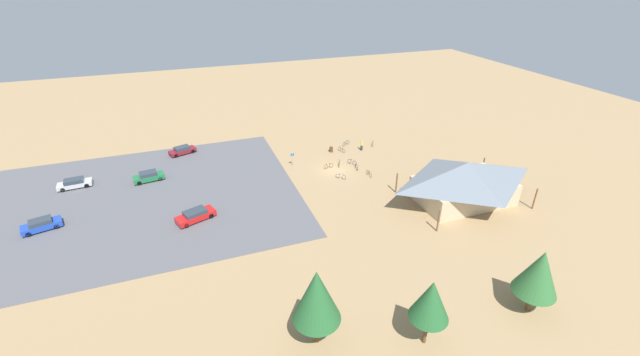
% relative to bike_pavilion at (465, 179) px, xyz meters
% --- Properties ---
extents(ground, '(160.00, 160.00, 0.00)m').
position_rel_bike_pavilion_xyz_m(ground, '(12.87, -14.38, -3.20)').
color(ground, '#9E7F56').
rests_on(ground, ground).
extents(parking_lot_asphalt, '(41.40, 33.30, 0.05)m').
position_rel_bike_pavilion_xyz_m(parking_lot_asphalt, '(40.81, -15.02, -3.17)').
color(parking_lot_asphalt, '#56565B').
rests_on(parking_lot_asphalt, ground).
extents(bike_pavilion, '(15.09, 10.32, 5.65)m').
position_rel_bike_pavilion_xyz_m(bike_pavilion, '(0.00, 0.00, 0.00)').
color(bike_pavilion, '#C6B28E').
rests_on(bike_pavilion, ground).
extents(trash_bin, '(0.60, 0.60, 0.90)m').
position_rel_bike_pavilion_xyz_m(trash_bin, '(10.78, -20.95, -2.75)').
color(trash_bin, brown).
rests_on(trash_bin, ground).
extents(lot_sign, '(0.56, 0.08, 2.20)m').
position_rel_bike_pavilion_xyz_m(lot_sign, '(18.47, -18.07, -1.79)').
color(lot_sign, '#99999E').
rests_on(lot_sign, ground).
extents(pine_midwest, '(3.82, 3.82, 6.62)m').
position_rel_bike_pavilion_xyz_m(pine_midwest, '(6.66, 18.37, 1.19)').
color(pine_midwest, brown).
rests_on(pine_midwest, ground).
extents(pine_west, '(4.00, 4.00, 7.58)m').
position_rel_bike_pavilion_xyz_m(pine_west, '(26.19, 15.07, 1.92)').
color(pine_west, brown).
rests_on(pine_west, ground).
extents(pine_center, '(3.26, 3.26, 6.64)m').
position_rel_bike_pavilion_xyz_m(pine_center, '(17.73, 18.25, 1.56)').
color(pine_center, brown).
rests_on(pine_center, ground).
extents(bicycle_teal_back_row, '(1.67, 0.84, 0.87)m').
position_rel_bike_pavilion_xyz_m(bicycle_teal_back_row, '(7.25, -22.67, -2.81)').
color(bicycle_teal_back_row, black).
rests_on(bicycle_teal_back_row, ground).
extents(bicycle_green_near_sign, '(0.71, 1.56, 0.82)m').
position_rel_bike_pavilion_xyz_m(bicycle_green_near_sign, '(9.09, -20.35, -2.83)').
color(bicycle_green_near_sign, black).
rests_on(bicycle_green_near_sign, ground).
extents(bicycle_purple_lone_east, '(1.01, 1.43, 0.81)m').
position_rel_bike_pavilion_xyz_m(bicycle_purple_lone_east, '(9.41, -15.30, -2.82)').
color(bicycle_purple_lone_east, black).
rests_on(bicycle_purple_lone_east, ground).
extents(bicycle_white_near_porch, '(1.18, 1.21, 0.84)m').
position_rel_bike_pavilion_xyz_m(bicycle_white_near_porch, '(12.99, -11.36, -2.84)').
color(bicycle_white_near_porch, black).
rests_on(bicycle_white_near_porch, ground).
extents(bicycle_orange_mid_cluster, '(1.72, 0.48, 0.82)m').
position_rel_bike_pavilion_xyz_m(bicycle_orange_mid_cluster, '(13.45, -15.24, -2.81)').
color(bicycle_orange_mid_cluster, black).
rests_on(bicycle_orange_mid_cluster, ground).
extents(bicycle_red_trailside, '(0.48, 1.69, 0.80)m').
position_rel_bike_pavilion_xyz_m(bicycle_red_trailside, '(8.61, -10.79, -2.84)').
color(bicycle_red_trailside, black).
rests_on(bicycle_red_trailside, ground).
extents(bicycle_blue_front_row, '(0.84, 1.49, 0.75)m').
position_rel_bike_pavilion_xyz_m(bicycle_blue_front_row, '(2.95, -20.85, -2.84)').
color(bicycle_blue_front_row, black).
rests_on(bicycle_blue_front_row, ground).
extents(bicycle_yellow_yard_left, '(0.77, 1.55, 0.86)m').
position_rel_bike_pavilion_xyz_m(bicycle_yellow_yard_left, '(11.56, -15.46, -2.82)').
color(bicycle_yellow_yard_left, black).
rests_on(bicycle_yellow_yard_left, ground).
extents(bicycle_silver_lone_west, '(0.53, 1.67, 0.81)m').
position_rel_bike_pavilion_xyz_m(bicycle_silver_lone_west, '(9.42, -13.52, -2.84)').
color(bicycle_silver_lone_west, black).
rests_on(bicycle_silver_lone_west, ground).
extents(car_blue_front_row, '(4.55, 2.80, 1.38)m').
position_rel_bike_pavilion_xyz_m(car_blue_front_row, '(51.74, -11.50, -2.46)').
color(car_blue_front_row, '#1E42B2').
rests_on(car_blue_front_row, parking_lot_asphalt).
extents(car_silver_by_curb, '(4.56, 2.13, 1.31)m').
position_rel_bike_pavilion_xyz_m(car_silver_by_curb, '(49.73, -21.85, -2.49)').
color(car_silver_by_curb, '#BCBCC1').
rests_on(car_silver_by_curb, parking_lot_asphalt).
extents(car_green_second_row, '(4.48, 2.41, 1.41)m').
position_rel_bike_pavilion_xyz_m(car_green_second_row, '(39.82, -20.40, -2.45)').
color(car_green_second_row, '#1E6B3D').
rests_on(car_green_second_row, parking_lot_asphalt).
extents(car_red_inner_stall, '(5.12, 3.43, 1.37)m').
position_rel_bike_pavilion_xyz_m(car_red_inner_stall, '(34.22, -7.30, -2.46)').
color(car_red_inner_stall, red).
rests_on(car_red_inner_stall, parking_lot_asphalt).
extents(car_maroon_back_corner, '(4.60, 3.02, 1.30)m').
position_rel_bike_pavilion_xyz_m(car_maroon_back_corner, '(34.61, -28.66, -2.50)').
color(car_maroon_back_corner, maroon).
rests_on(car_maroon_back_corner, parking_lot_asphalt).
extents(visitor_near_lot, '(0.37, 0.36, 1.84)m').
position_rel_bike_pavilion_xyz_m(visitor_near_lot, '(5.62, -19.80, -2.23)').
color(visitor_near_lot, '#2D3347').
rests_on(visitor_near_lot, ground).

